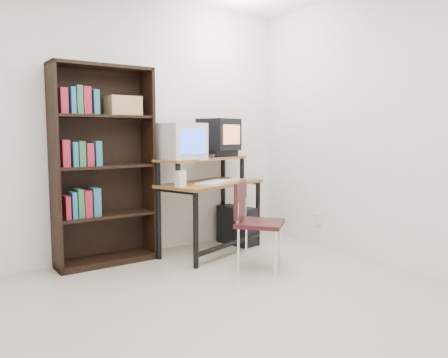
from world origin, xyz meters
TOP-DOWN VIEW (x-y plane):
  - floor at (0.00, 0.00)m, footprint 4.00×4.00m
  - back_wall at (0.00, 2.00)m, footprint 4.00×0.01m
  - right_wall at (2.00, 0.00)m, footprint 0.01×4.00m
  - computer_desk at (0.88, 1.62)m, footprint 1.24×0.88m
  - crt_monitor at (0.57, 1.65)m, footprint 0.42×0.43m
  - vcr at (1.13, 1.82)m, footprint 0.41×0.34m
  - crt_tv at (1.13, 1.81)m, footprint 0.44×0.44m
  - cd_spindle at (0.89, 1.64)m, footprint 0.15×0.15m
  - keyboard at (0.86, 1.48)m, footprint 0.51×0.42m
  - mousepad at (1.20, 1.60)m, footprint 0.28×0.26m
  - mouse at (1.20, 1.61)m, footprint 0.12×0.09m
  - desk_speaker at (0.42, 1.40)m, footprint 0.09×0.09m
  - pc_tower at (1.30, 1.72)m, footprint 0.27×0.48m
  - school_chair at (0.87, 0.89)m, footprint 0.56×0.56m
  - bookshelf at (-0.16, 1.86)m, footprint 0.93×0.31m
  - wall_outlet at (1.99, 1.15)m, footprint 0.02×0.08m

SIDE VIEW (x-z plane):
  - floor at x=0.00m, z-range -0.01..0.00m
  - pc_tower at x=1.30m, z-range 0.00..0.42m
  - wall_outlet at x=1.99m, z-range 0.24..0.36m
  - school_chair at x=0.87m, z-range 0.09..0.89m
  - computer_desk at x=0.88m, z-range 0.19..1.17m
  - mousepad at x=1.20m, z-range 0.72..0.73m
  - keyboard at x=0.86m, z-range 0.72..0.75m
  - mouse at x=1.20m, z-range 0.73..0.76m
  - desk_speaker at x=0.42m, z-range 0.72..0.89m
  - bookshelf at x=-0.16m, z-range 0.02..1.87m
  - cd_spindle at x=0.89m, z-range 0.97..1.02m
  - vcr at x=1.13m, z-range 0.97..1.05m
  - crt_monitor at x=0.57m, z-range 0.97..1.33m
  - crt_tv at x=1.13m, z-range 1.05..1.39m
  - back_wall at x=0.00m, z-range 0.00..2.60m
  - right_wall at x=2.00m, z-range 0.00..2.60m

